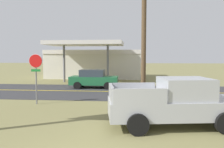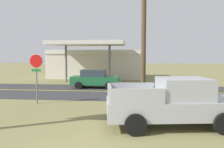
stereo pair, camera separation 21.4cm
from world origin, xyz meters
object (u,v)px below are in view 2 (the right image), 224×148
Objects in this scene: utility_pole at (144,21)px; pickup_silver_parked_on_lawn at (174,103)px; car_green_near_lane at (95,79)px; stop_sign at (36,70)px; gas_station at (97,63)px.

utility_pole reaches higher than pickup_silver_parked_on_lawn.
car_green_near_lane is (-4.08, 7.54, -3.89)m from utility_pole.
pickup_silver_parked_on_lawn is (7.38, -3.73, -1.06)m from stop_sign.
gas_station is 2.21× the size of pickup_silver_parked_on_lawn.
utility_pole is at bearing -2.85° from stop_sign.
gas_station is at bearing 107.93° from utility_pole.
utility_pole is 9.42m from car_green_near_lane.
pickup_silver_parked_on_lawn is at bearing -64.53° from car_green_near_lane.
pickup_silver_parked_on_lawn reaches higher than car_green_near_lane.
stop_sign is 17.38m from gas_station.
pickup_silver_parked_on_lawn is at bearing -71.99° from gas_station.
stop_sign is 8.34m from pickup_silver_parked_on_lawn.
stop_sign is 0.70× the size of car_green_near_lane.
gas_station is at bearing 108.01° from pickup_silver_parked_on_lawn.
stop_sign is 0.33× the size of utility_pole.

